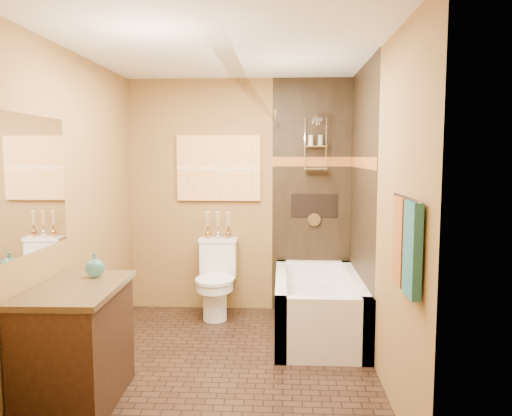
# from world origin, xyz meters

# --- Properties ---
(floor) EXTENTS (3.00, 3.00, 0.00)m
(floor) POSITION_xyz_m (0.00, 0.00, 0.00)
(floor) COLOR black
(floor) RESTS_ON ground
(wall_left) EXTENTS (0.02, 3.00, 2.50)m
(wall_left) POSITION_xyz_m (-1.20, 0.00, 1.25)
(wall_left) COLOR olive
(wall_left) RESTS_ON floor
(wall_right) EXTENTS (0.02, 3.00, 2.50)m
(wall_right) POSITION_xyz_m (1.20, 0.00, 1.25)
(wall_right) COLOR olive
(wall_right) RESTS_ON floor
(wall_back) EXTENTS (2.40, 0.02, 2.50)m
(wall_back) POSITION_xyz_m (0.00, 1.50, 1.25)
(wall_back) COLOR olive
(wall_back) RESTS_ON floor
(wall_front) EXTENTS (2.40, 0.02, 2.50)m
(wall_front) POSITION_xyz_m (0.00, -1.50, 1.25)
(wall_front) COLOR olive
(wall_front) RESTS_ON floor
(ceiling) EXTENTS (3.00, 3.00, 0.00)m
(ceiling) POSITION_xyz_m (0.00, 0.00, 2.50)
(ceiling) COLOR silver
(ceiling) RESTS_ON wall_back
(alcove_tile_back) EXTENTS (0.85, 0.01, 2.50)m
(alcove_tile_back) POSITION_xyz_m (0.78, 1.49, 1.25)
(alcove_tile_back) COLOR black
(alcove_tile_back) RESTS_ON wall_back
(alcove_tile_right) EXTENTS (0.01, 1.50, 2.50)m
(alcove_tile_right) POSITION_xyz_m (1.19, 0.75, 1.25)
(alcove_tile_right) COLOR black
(alcove_tile_right) RESTS_ON wall_right
(mosaic_band_back) EXTENTS (0.85, 0.01, 0.10)m
(mosaic_band_back) POSITION_xyz_m (0.78, 1.48, 1.62)
(mosaic_band_back) COLOR brown
(mosaic_band_back) RESTS_ON alcove_tile_back
(mosaic_band_right) EXTENTS (0.01, 1.50, 0.10)m
(mosaic_band_right) POSITION_xyz_m (1.18, 0.75, 1.62)
(mosaic_band_right) COLOR brown
(mosaic_band_right) RESTS_ON alcove_tile_right
(alcove_niche) EXTENTS (0.50, 0.01, 0.25)m
(alcove_niche) POSITION_xyz_m (0.80, 1.48, 1.15)
(alcove_niche) COLOR black
(alcove_niche) RESTS_ON alcove_tile_back
(shower_fixtures) EXTENTS (0.24, 0.33, 1.16)m
(shower_fixtures) POSITION_xyz_m (0.80, 1.38, 1.67)
(shower_fixtures) COLOR silver
(shower_fixtures) RESTS_ON floor
(curtain_rod) EXTENTS (0.03, 1.55, 0.03)m
(curtain_rod) POSITION_xyz_m (0.40, 0.75, 2.02)
(curtain_rod) COLOR silver
(curtain_rod) RESTS_ON wall_back
(towel_bar) EXTENTS (0.02, 0.55, 0.02)m
(towel_bar) POSITION_xyz_m (1.15, -1.05, 1.45)
(towel_bar) COLOR silver
(towel_bar) RESTS_ON wall_right
(towel_teal) EXTENTS (0.05, 0.22, 0.52)m
(towel_teal) POSITION_xyz_m (1.16, -1.18, 1.18)
(towel_teal) COLOR #1D5062
(towel_teal) RESTS_ON towel_bar
(towel_rust) EXTENTS (0.05, 0.22, 0.52)m
(towel_rust) POSITION_xyz_m (1.16, -0.92, 1.18)
(towel_rust) COLOR #90541A
(towel_rust) RESTS_ON towel_bar
(sunset_painting) EXTENTS (0.90, 0.04, 0.70)m
(sunset_painting) POSITION_xyz_m (-0.23, 1.48, 1.55)
(sunset_painting) COLOR orange
(sunset_painting) RESTS_ON wall_back
(vanity_mirror) EXTENTS (0.01, 1.00, 0.90)m
(vanity_mirror) POSITION_xyz_m (-1.19, -0.69, 1.50)
(vanity_mirror) COLOR white
(vanity_mirror) RESTS_ON wall_left
(bathtub) EXTENTS (0.80, 1.50, 0.55)m
(bathtub) POSITION_xyz_m (0.80, 0.75, 0.22)
(bathtub) COLOR white
(bathtub) RESTS_ON floor
(toilet) EXTENTS (0.41, 0.60, 0.80)m
(toilet) POSITION_xyz_m (-0.23, 1.21, 0.41)
(toilet) COLOR white
(toilet) RESTS_ON floor
(vanity) EXTENTS (0.60, 0.94, 0.82)m
(vanity) POSITION_xyz_m (-0.92, -0.69, 0.41)
(vanity) COLOR black
(vanity) RESTS_ON floor
(teal_bottle) EXTENTS (0.14, 0.14, 0.21)m
(teal_bottle) POSITION_xyz_m (-0.87, -0.45, 0.91)
(teal_bottle) COLOR teal
(teal_bottle) RESTS_ON vanity
(bud_vases) EXTENTS (0.28, 0.06, 0.28)m
(bud_vases) POSITION_xyz_m (-0.23, 1.39, 0.95)
(bud_vases) COLOR #BB833A
(bud_vases) RESTS_ON toilet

